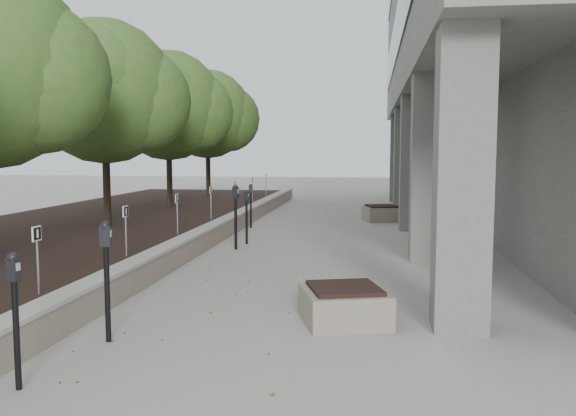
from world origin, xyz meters
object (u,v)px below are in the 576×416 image
Objects in this scene: crabapple_tree_4 at (169,129)px; crabapple_tree_5 at (208,133)px; planter_back at (382,213)px; parking_meter_4 at (247,217)px; parking_meter_5 at (251,206)px; parking_meter_1 at (16,321)px; planter_front at (344,304)px; crabapple_tree_3 at (105,122)px; parking_meter_2 at (107,282)px; parking_meter_3 at (236,217)px.

crabapple_tree_5 is (0.00, 5.00, 0.00)m from crabapple_tree_4.
crabapple_tree_5 is 9.26m from planter_back.
crabapple_tree_5 is 3.91× the size of parking_meter_4.
crabapple_tree_5 reaches higher than parking_meter_5.
crabapple_tree_4 reaches higher than parking_meter_1.
planter_front is (6.67, -11.93, -2.86)m from crabapple_tree_4.
parking_meter_5 is (3.36, 2.77, -2.44)m from crabapple_tree_3.
parking_meter_3 is (0.02, 7.01, 0.02)m from parking_meter_2.
parking_meter_3 reaches higher than parking_meter_5.
crabapple_tree_5 is at bearing 119.88° from parking_meter_4.
planter_back is at bearing -33.20° from crabapple_tree_5.
parking_meter_5 is 4.70m from planter_back.
parking_meter_4 is (0.35, 9.39, -0.01)m from parking_meter_1.
crabapple_tree_5 reaches higher than parking_meter_2.
parking_meter_3 is 1.41× the size of planter_front.
parking_meter_1 is 12.49m from parking_meter_5.
planter_back is (3.85, 14.89, -0.43)m from parking_meter_1.
planter_back is (7.38, 0.17, -2.85)m from crabapple_tree_4.
crabapple_tree_3 is 4.74× the size of planter_back.
crabapple_tree_3 is 4.99m from parking_meter_5.
parking_meter_4 reaches higher than planter_front.
parking_meter_2 is 10.95m from parking_meter_5.
parking_meter_1 is 1.03× the size of parking_meter_5.
planter_front is (6.67, -16.93, -2.86)m from crabapple_tree_5.
parking_meter_1 is 8.56m from parking_meter_3.
parking_meter_5 is at bearing 108.88° from parking_meter_4.
parking_meter_5 is at bearing 108.84° from planter_front.
parking_meter_1 is 1.01× the size of parking_meter_4.
parking_meter_2 is 0.97× the size of parking_meter_3.
planter_front is at bearing -57.84° from parking_meter_4.
parking_meter_1 is 1.57m from parking_meter_2.
crabapple_tree_4 reaches higher than parking_meter_2.
crabapple_tree_4 is 7.91m from planter_back.
planter_back is at bearing 66.19° from parking_meter_2.
crabapple_tree_4 is 3.99× the size of parking_meter_5.
planter_front is at bearing -75.04° from parking_meter_5.
crabapple_tree_4 is at bearing 119.19° from planter_front.
crabapple_tree_4 is at bearing -178.65° from planter_back.
crabapple_tree_5 is at bearing 111.03° from parking_meter_5.
parking_meter_1 is 0.89× the size of parking_meter_3.
parking_meter_5 is at bearing 83.47° from parking_meter_2.
parking_meter_4 is (0.11, 7.85, -0.07)m from parking_meter_2.
parking_meter_5 is 1.19× the size of planter_back.
crabapple_tree_4 is 13.90m from parking_meter_2.
parking_meter_3 reaches higher than planter_back.
planter_back is at bearing 27.00° from parking_meter_5.
parking_meter_4 is (3.88, -10.33, -2.42)m from crabapple_tree_5.
parking_meter_1 is at bearing -76.12° from parking_meter_3.
crabapple_tree_3 reaches higher than parking_meter_2.
crabapple_tree_4 is 3.91× the size of parking_meter_4.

